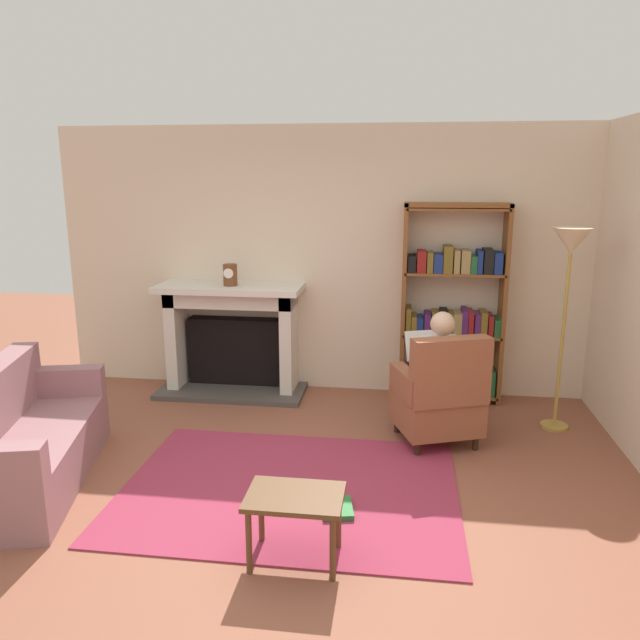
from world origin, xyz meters
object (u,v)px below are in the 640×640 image
at_px(mantel_clock, 230,275).
at_px(side_table, 295,505).
at_px(fireplace, 233,335).
at_px(armchair_reading, 440,396).
at_px(floor_lamp, 570,260).
at_px(sofa_floral, 23,443).
at_px(seated_reader, 435,369).
at_px(bookshelf, 452,311).

xyz_separation_m(mantel_clock, side_table, (1.12, -2.71, -0.88)).
distance_m(fireplace, mantel_clock, 0.65).
height_order(fireplace, armchair_reading, fireplace).
relative_size(mantel_clock, floor_lamp, 0.12).
bearing_deg(side_table, mantel_clock, 112.51).
relative_size(fireplace, sofa_floral, 0.82).
bearing_deg(seated_reader, bookshelf, -121.46).
height_order(bookshelf, side_table, bookshelf).
relative_size(fireplace, seated_reader, 1.32).
bearing_deg(side_table, floor_lamp, 48.39).
xyz_separation_m(bookshelf, side_table, (-1.07, -2.84, -0.55)).
relative_size(fireplace, bookshelf, 0.77).
bearing_deg(fireplace, sofa_floral, -114.28).
height_order(armchair_reading, seated_reader, seated_reader).
distance_m(mantel_clock, armchair_reading, 2.40).
height_order(fireplace, floor_lamp, floor_lamp).
bearing_deg(armchair_reading, floor_lamp, -175.64).
height_order(mantel_clock, side_table, mantel_clock).
bearing_deg(fireplace, side_table, -67.88).
bearing_deg(floor_lamp, fireplace, 169.27).
xyz_separation_m(armchair_reading, seated_reader, (-0.04, 0.11, 0.20)).
bearing_deg(seated_reader, sofa_floral, 1.51).
distance_m(fireplace, floor_lamp, 3.30).
bearing_deg(sofa_floral, bookshelf, -69.83).
distance_m(bookshelf, sofa_floral, 3.92).
distance_m(bookshelf, armchair_reading, 1.22).
height_order(fireplace, mantel_clock, mantel_clock).
bearing_deg(sofa_floral, armchair_reading, -84.64).
distance_m(seated_reader, floor_lamp, 1.46).
bearing_deg(fireplace, seated_reader, -25.51).
relative_size(bookshelf, floor_lamp, 1.10).
height_order(mantel_clock, armchair_reading, mantel_clock).
bearing_deg(fireplace, bookshelf, 0.88).
xyz_separation_m(mantel_clock, seated_reader, (2.00, -0.86, -0.62)).
distance_m(mantel_clock, side_table, 3.06).
height_order(fireplace, bookshelf, bookshelf).
xyz_separation_m(sofa_floral, floor_lamp, (4.09, 1.57, 1.20)).
distance_m(fireplace, side_table, 3.04).
bearing_deg(fireplace, floor_lamp, -10.73).
bearing_deg(bookshelf, side_table, -110.68).
bearing_deg(floor_lamp, bookshelf, 145.20).
xyz_separation_m(bookshelf, sofa_floral, (-3.19, -2.20, -0.59)).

